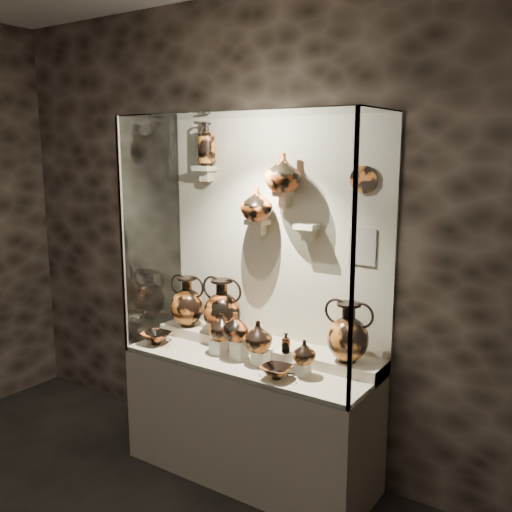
% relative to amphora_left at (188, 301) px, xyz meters
% --- Properties ---
extents(wall_back, '(5.00, 0.02, 3.20)m').
position_rel_amphora_left_xyz_m(wall_back, '(0.65, 0.18, 0.52)').
color(wall_back, black).
rests_on(wall_back, ground).
extents(plinth, '(1.70, 0.60, 0.80)m').
position_rel_amphora_left_xyz_m(plinth, '(0.65, -0.14, -0.68)').
color(plinth, '#BDB298').
rests_on(plinth, floor).
extents(front_tier, '(1.68, 0.58, 0.03)m').
position_rel_amphora_left_xyz_m(front_tier, '(0.65, -0.14, -0.27)').
color(front_tier, '#BFB094').
rests_on(front_tier, plinth).
extents(rear_tier, '(1.70, 0.25, 0.10)m').
position_rel_amphora_left_xyz_m(rear_tier, '(0.65, 0.03, -0.23)').
color(rear_tier, '#BFB094').
rests_on(rear_tier, plinth).
extents(back_panel, '(1.70, 0.03, 1.60)m').
position_rel_amphora_left_xyz_m(back_panel, '(0.65, 0.17, 0.52)').
color(back_panel, '#BDB298').
rests_on(back_panel, plinth).
extents(glass_front, '(1.70, 0.01, 1.60)m').
position_rel_amphora_left_xyz_m(glass_front, '(0.65, -0.44, 0.52)').
color(glass_front, white).
rests_on(glass_front, plinth).
extents(glass_left, '(0.01, 0.60, 1.60)m').
position_rel_amphora_left_xyz_m(glass_left, '(-0.19, -0.14, 0.52)').
color(glass_left, white).
rests_on(glass_left, plinth).
extents(glass_right, '(0.01, 0.60, 1.60)m').
position_rel_amphora_left_xyz_m(glass_right, '(1.50, -0.14, 0.52)').
color(glass_right, white).
rests_on(glass_right, plinth).
extents(glass_top, '(1.70, 0.60, 0.01)m').
position_rel_amphora_left_xyz_m(glass_top, '(0.65, -0.14, 1.31)').
color(glass_top, white).
rests_on(glass_top, back_panel).
extents(frame_post_left, '(0.02, 0.02, 1.60)m').
position_rel_amphora_left_xyz_m(frame_post_left, '(-0.19, -0.43, 0.52)').
color(frame_post_left, gray).
rests_on(frame_post_left, plinth).
extents(frame_post_right, '(0.02, 0.02, 1.60)m').
position_rel_amphora_left_xyz_m(frame_post_right, '(1.49, -0.43, 0.52)').
color(frame_post_right, gray).
rests_on(frame_post_right, plinth).
extents(pedestal_a, '(0.09, 0.09, 0.10)m').
position_rel_amphora_left_xyz_m(pedestal_a, '(0.43, -0.19, -0.20)').
color(pedestal_a, beige).
rests_on(pedestal_a, front_tier).
extents(pedestal_b, '(0.09, 0.09, 0.13)m').
position_rel_amphora_left_xyz_m(pedestal_b, '(0.60, -0.19, -0.19)').
color(pedestal_b, beige).
rests_on(pedestal_b, front_tier).
extents(pedestal_c, '(0.09, 0.09, 0.09)m').
position_rel_amphora_left_xyz_m(pedestal_c, '(0.77, -0.19, -0.21)').
color(pedestal_c, beige).
rests_on(pedestal_c, front_tier).
extents(pedestal_d, '(0.09, 0.09, 0.12)m').
position_rel_amphora_left_xyz_m(pedestal_d, '(0.93, -0.19, -0.19)').
color(pedestal_d, beige).
rests_on(pedestal_d, front_tier).
extents(pedestal_e, '(0.09, 0.09, 0.08)m').
position_rel_amphora_left_xyz_m(pedestal_e, '(1.07, -0.19, -0.21)').
color(pedestal_e, beige).
rests_on(pedestal_e, front_tier).
extents(bracket_ul, '(0.14, 0.12, 0.04)m').
position_rel_amphora_left_xyz_m(bracket_ul, '(0.10, 0.10, 0.97)').
color(bracket_ul, '#BDB298').
rests_on(bracket_ul, back_panel).
extents(bracket_ca, '(0.14, 0.12, 0.04)m').
position_rel_amphora_left_xyz_m(bracket_ca, '(0.55, 0.10, 0.62)').
color(bracket_ca, '#BDB298').
rests_on(bracket_ca, back_panel).
extents(bracket_cb, '(0.10, 0.12, 0.04)m').
position_rel_amphora_left_xyz_m(bracket_cb, '(0.75, 0.10, 0.82)').
color(bracket_cb, '#BDB298').
rests_on(bracket_cb, back_panel).
extents(bracket_cc, '(0.14, 0.12, 0.04)m').
position_rel_amphora_left_xyz_m(bracket_cc, '(0.93, 0.10, 0.62)').
color(bracket_cc, '#BDB298').
rests_on(bracket_cc, back_panel).
extents(amphora_left, '(0.36, 0.36, 0.37)m').
position_rel_amphora_left_xyz_m(amphora_left, '(0.00, 0.00, 0.00)').
color(amphora_left, '#B76323').
rests_on(amphora_left, rear_tier).
extents(amphora_mid, '(0.42, 0.42, 0.40)m').
position_rel_amphora_left_xyz_m(amphora_mid, '(0.33, -0.01, 0.01)').
color(amphora_mid, '#C25422').
rests_on(amphora_mid, rear_tier).
extents(amphora_right, '(0.39, 0.39, 0.38)m').
position_rel_amphora_left_xyz_m(amphora_right, '(1.28, -0.00, 0.00)').
color(amphora_right, '#B76323').
rests_on(amphora_right, rear_tier).
extents(jug_a, '(0.18, 0.18, 0.18)m').
position_rel_amphora_left_xyz_m(jug_a, '(0.45, -0.18, -0.06)').
color(jug_a, '#B76323').
rests_on(jug_a, pedestal_a).
extents(jug_b, '(0.22, 0.22, 0.19)m').
position_rel_amphora_left_xyz_m(jug_b, '(0.58, -0.21, -0.03)').
color(jug_b, '#C25422').
rests_on(jug_b, pedestal_b).
extents(jug_c, '(0.21, 0.21, 0.20)m').
position_rel_amphora_left_xyz_m(jug_c, '(0.75, -0.20, -0.07)').
color(jug_c, '#B76323').
rests_on(jug_c, pedestal_c).
extents(jug_e, '(0.15, 0.15, 0.15)m').
position_rel_amphora_left_xyz_m(jug_e, '(1.09, -0.21, -0.10)').
color(jug_e, '#B76323').
rests_on(jug_e, pedestal_e).
extents(lekythos_small, '(0.08, 0.08, 0.15)m').
position_rel_amphora_left_xyz_m(lekythos_small, '(0.97, -0.21, -0.06)').
color(lekythos_small, '#C25422').
rests_on(lekythos_small, pedestal_d).
extents(kylix_left, '(0.32, 0.30, 0.10)m').
position_rel_amphora_left_xyz_m(kylix_left, '(-0.05, -0.28, -0.20)').
color(kylix_left, '#C25422').
rests_on(kylix_left, front_tier).
extents(kylix_right, '(0.29, 0.27, 0.10)m').
position_rel_amphora_left_xyz_m(kylix_right, '(0.98, -0.33, -0.21)').
color(kylix_right, '#B76323').
rests_on(kylix_right, front_tier).
extents(lekythos_tall, '(0.14, 0.14, 0.33)m').
position_rel_amphora_left_xyz_m(lekythos_tall, '(0.14, 0.08, 1.15)').
color(lekythos_tall, '#B76323').
rests_on(lekythos_tall, bracket_ul).
extents(ovoid_vase_a, '(0.23, 0.23, 0.22)m').
position_rel_amphora_left_xyz_m(ovoid_vase_a, '(0.58, 0.04, 0.74)').
color(ovoid_vase_a, '#C25422').
rests_on(ovoid_vase_a, bracket_ca).
extents(ovoid_vase_b, '(0.28, 0.28, 0.24)m').
position_rel_amphora_left_xyz_m(ovoid_vase_b, '(0.79, 0.03, 0.95)').
color(ovoid_vase_b, '#C25422').
rests_on(ovoid_vase_b, bracket_cb).
extents(wall_plate, '(0.17, 0.02, 0.17)m').
position_rel_amphora_left_xyz_m(wall_plate, '(1.28, 0.15, 0.92)').
color(wall_plate, '#B35A23').
rests_on(wall_plate, back_panel).
extents(info_placard, '(0.17, 0.01, 0.23)m').
position_rel_amphora_left_xyz_m(info_placard, '(1.29, 0.15, 0.51)').
color(info_placard, beige).
rests_on(info_placard, back_panel).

